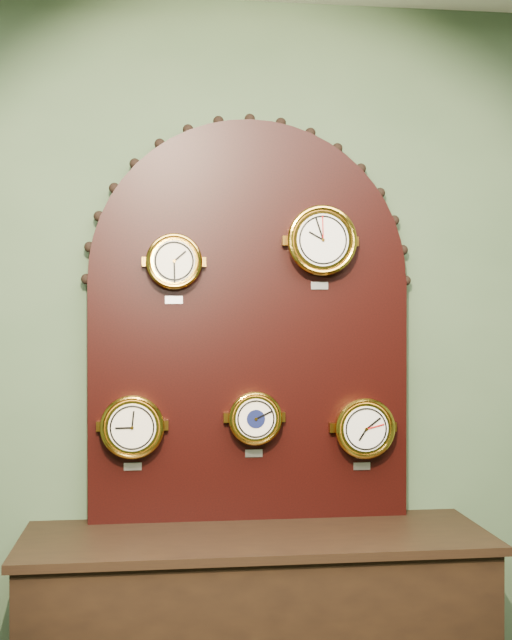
{
  "coord_description": "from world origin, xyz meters",
  "views": [
    {
      "loc": [
        -0.34,
        -0.59,
        1.6
      ],
      "look_at": [
        0.0,
        2.25,
        1.58
      ],
      "focal_mm": 45.53,
      "sensor_mm": 36.0,
      "label": 1
    }
  ],
  "objects": [
    {
      "name": "wall_back",
      "position": [
        0.0,
        2.5,
        1.4
      ],
      "size": [
        4.0,
        0.0,
        4.0
      ],
      "primitive_type": "plane",
      "rotation": [
        1.57,
        0.0,
        0.0
      ],
      "color": "#3F563B",
      "rests_on": "ground"
    },
    {
      "name": "display_board",
      "position": [
        0.0,
        2.45,
        1.63
      ],
      "size": [
        1.26,
        0.06,
        1.53
      ],
      "color": "black",
      "rests_on": "shop_counter"
    },
    {
      "name": "roman_clock",
      "position": [
        -0.29,
        2.38,
        1.79
      ],
      "size": [
        0.2,
        0.08,
        0.25
      ],
      "color": "gold",
      "rests_on": "display_board"
    },
    {
      "name": "arabic_clock",
      "position": [
        0.26,
        2.38,
        1.87
      ],
      "size": [
        0.26,
        0.08,
        0.31
      ],
      "color": "gold",
      "rests_on": "display_board"
    },
    {
      "name": "hygrometer",
      "position": [
        -0.44,
        2.38,
        1.19
      ],
      "size": [
        0.23,
        0.08,
        0.28
      ],
      "color": "gold",
      "rests_on": "display_board"
    },
    {
      "name": "barometer",
      "position": [
        0.01,
        2.38,
        1.22
      ],
      "size": [
        0.2,
        0.08,
        0.25
      ],
      "color": "gold",
      "rests_on": "display_board"
    },
    {
      "name": "tide_clock",
      "position": [
        0.42,
        2.38,
        1.17
      ],
      "size": [
        0.23,
        0.08,
        0.28
      ],
      "color": "gold",
      "rests_on": "display_board"
    }
  ]
}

